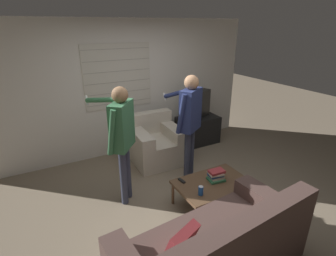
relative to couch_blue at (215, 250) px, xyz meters
name	(u,v)px	position (x,y,z in m)	size (l,w,h in m)	color
ground_plane	(182,202)	(0.33, 1.17, -0.31)	(16.00, 16.00, 0.00)	#7F705B
wall_back	(128,88)	(0.33, 3.19, 0.97)	(5.20, 0.08, 2.55)	silver
couch_blue	(215,250)	(0.00, 0.00, 0.00)	(2.09, 1.05, 0.88)	#4C3833
armchair_beige	(155,143)	(0.56, 2.53, 0.03)	(0.92, 0.94, 0.87)	beige
coffee_table	(213,184)	(0.67, 0.91, 0.03)	(1.03, 0.67, 0.38)	brown
tv_stand	(198,130)	(1.71, 2.79, -0.02)	(0.87, 0.52, 0.59)	black
tv	(199,104)	(1.71, 2.80, 0.56)	(0.65, 0.44, 0.57)	black
person_left_standing	(122,132)	(-0.37, 1.62, 0.78)	(0.55, 0.84, 1.71)	#33384C
person_right_standing	(190,115)	(0.77, 1.70, 0.80)	(0.52, 0.86, 1.75)	#33384C
book_stack	(216,175)	(0.74, 0.94, 0.14)	(0.25, 0.22, 0.16)	#33754C
soda_can	(201,191)	(0.35, 0.76, 0.13)	(0.07, 0.07, 0.13)	#194C9E
spare_remote	(182,181)	(0.30, 1.14, 0.08)	(0.05, 0.13, 0.02)	black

